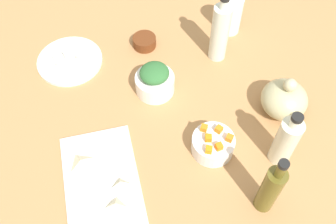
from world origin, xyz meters
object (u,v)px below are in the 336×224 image
Objects in this scene: teapot at (284,99)px; plate_tofu at (70,61)px; bowl_small_side at (144,42)px; bottle_2 at (220,32)px; drinking_glass_0 at (231,15)px; cutting_board at (102,181)px; bowl_carrots at (213,145)px; bottle_1 at (270,189)px; bowl_greens at (155,84)px; bottle_0 at (286,141)px.

plate_tofu is at bearing -115.01° from teapot.
bottle_2 reaches higher than bowl_small_side.
plate_tofu is at bearing -82.90° from drinking_glass_0.
bowl_carrots is (-5.50, 32.05, 2.24)cm from cutting_board.
bottle_1 reaches higher than plate_tofu.
plate_tofu is at bearing -121.06° from bowl_greens.
teapot is (-15.93, 55.94, 5.01)cm from cutting_board.
bottle_1 reaches higher than bowl_greens.
bottle_2 reaches higher than bowl_greens.
drinking_glass_0 is (-7.11, 57.02, 6.36)cm from plate_tofu.
bowl_small_side is at bearing -84.04° from drinking_glass_0.
bottle_0 reaches higher than teapot.
bowl_greens is at bearing -52.22° from drinking_glass_0.
bottle_0 is (45.61, 58.44, 8.22)cm from plate_tofu.
bowl_small_side reaches higher than cutting_board.
bowl_carrots is (40.38, 40.28, 2.14)cm from plate_tofu.
plate_tofu is 57.81cm from drinking_glass_0.
cutting_board is 2.30× the size of drinking_glass_0.
bowl_carrots is 1.51× the size of bowl_small_side.
bowl_small_side is 0.32× the size of bottle_2.
bowl_carrots is 46.52cm from bowl_small_side.
cutting_board is 72.32cm from drinking_glass_0.
bottle_0 reaches higher than drinking_glass_0.
bowl_small_side is 0.51× the size of teapot.
bowl_carrots is 0.49× the size of bottle_2.
drinking_glass_0 is at bearing -169.08° from teapot.
drinking_glass_0 is at bearing -178.46° from bottle_0.
bottle_0 is (15.67, -5.73, 3.32)cm from teapot.
bowl_carrots is 0.52× the size of bottle_1.
bottle_0 reaches higher than bowl_greens.
cutting_board is 2.63× the size of bowl_carrots.
bottle_0 reaches higher than bowl_carrots.
bottle_2 is at bearing 84.67° from plate_tofu.
bottle_1 is at bearing 0.23° from bottle_2.
bowl_small_side is at bearing 98.47° from plate_tofu.
bottle_2 reaches higher than plate_tofu.
bowl_carrots is 26.22cm from teapot.
bottle_2 is (-40.97, -8.68, 2.01)cm from bottle_0.
plate_tofu is 0.93× the size of bottle_1.
teapot is at bearing 153.53° from bottle_1.
bottle_1 is 1.68× the size of drinking_glass_0.
bottle_0 is 41.93cm from bottle_2.
drinking_glass_0 is at bearing 148.25° from bottle_2.
bowl_small_side is (-44.23, -14.36, -0.90)cm from bowl_carrots.
teapot is (29.94, 64.17, 4.91)cm from plate_tofu.
plate_tofu is 2.70× the size of bowl_small_side.
bowl_carrots is at bearing 28.93° from bowl_greens.
bottle_0 is at bearing 1.54° from drinking_glass_0.
bottle_0 is 52.77cm from drinking_glass_0.
teapot is at bearing 64.99° from plate_tofu.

